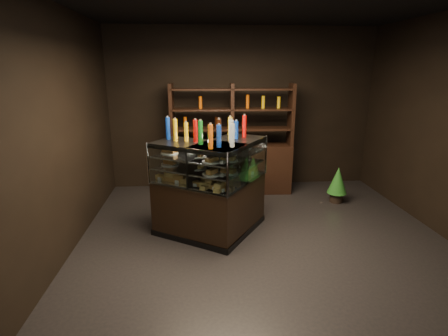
{
  "coord_description": "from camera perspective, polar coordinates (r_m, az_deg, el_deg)",
  "views": [
    {
      "loc": [
        -0.88,
        -4.16,
        2.26
      ],
      "look_at": [
        -0.53,
        0.23,
        0.99
      ],
      "focal_mm": 28.0,
      "sensor_mm": 36.0,
      "label": 1
    }
  ],
  "objects": [
    {
      "name": "ground",
      "position": [
        4.82,
        6.67,
        -12.04
      ],
      "size": [
        5.0,
        5.0,
        0.0
      ],
      "primitive_type": "plane",
      "color": "black",
      "rests_on": "ground"
    },
    {
      "name": "room_shell",
      "position": [
        4.27,
        7.52,
        11.64
      ],
      "size": [
        5.02,
        5.02,
        3.01
      ],
      "color": "black",
      "rests_on": "ground"
    },
    {
      "name": "display_case",
      "position": [
        4.85,
        -1.66,
        -5.89
      ],
      "size": [
        1.69,
        1.35,
        1.32
      ],
      "rotation": [
        0.0,
        0.0,
        0.21
      ],
      "color": "black",
      "rests_on": "ground"
    },
    {
      "name": "food_display",
      "position": [
        4.68,
        -1.69,
        0.0
      ],
      "size": [
        1.34,
        1.03,
        0.41
      ],
      "color": "#BA8542",
      "rests_on": "display_case"
    },
    {
      "name": "bottles_top",
      "position": [
        4.57,
        -1.77,
        5.94
      ],
      "size": [
        1.17,
        0.89,
        0.3
      ],
      "color": "yellow",
      "rests_on": "display_case"
    },
    {
      "name": "potted_conifer",
      "position": [
        6.31,
        18.09,
        -1.84
      ],
      "size": [
        0.33,
        0.33,
        0.71
      ],
      "rotation": [
        0.0,
        0.0,
        -0.06
      ],
      "color": "black",
      "rests_on": "ground"
    },
    {
      "name": "back_shelving",
      "position": [
        6.46,
        1.24,
        1.28
      ],
      "size": [
        2.21,
        0.51,
        2.0
      ],
      "rotation": [
        0.0,
        0.0,
        -0.04
      ],
      "color": "black",
      "rests_on": "ground"
    }
  ]
}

